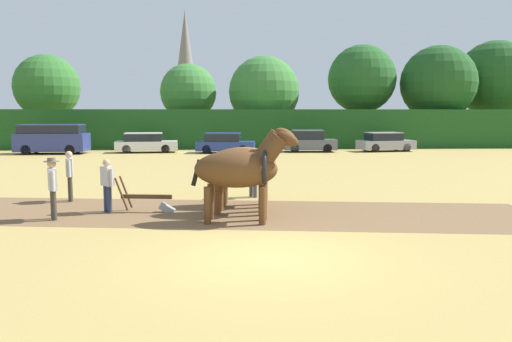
{
  "coord_description": "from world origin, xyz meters",
  "views": [
    {
      "loc": [
        -0.8,
        -9.7,
        2.87
      ],
      "look_at": [
        0.04,
        5.36,
        1.1
      ],
      "focal_mm": 35.0,
      "sensor_mm": 36.0,
      "label": 1
    }
  ],
  "objects_px": {
    "parked_car_center_left": "(225,143)",
    "parked_car_center": "(309,141)",
    "tree_left": "(188,92)",
    "draft_horse_lead_right": "(244,164)",
    "parked_van": "(52,139)",
    "draft_horse_lead_left": "(240,169)",
    "farmer_onlooker_left": "(53,184)",
    "tree_center": "(362,79)",
    "draft_horse_trail_left": "(248,162)",
    "tree_center_right": "(438,83)",
    "parked_car_center_right": "(385,142)",
    "farmer_beside_team": "(253,170)",
    "plow": "(151,201)",
    "tree_far_left": "(47,87)",
    "farmer_onlooker_right": "(70,172)",
    "church_spire": "(186,68)",
    "farmer_at_plow": "(107,182)",
    "tree_center_left": "(264,92)",
    "parked_car_left": "(146,143)",
    "tree_right": "(495,79)"
  },
  "relations": [
    {
      "from": "tree_center_left",
      "to": "farmer_onlooker_right",
      "type": "xyz_separation_m",
      "value": [
        -8.31,
        -27.8,
        -3.74
      ]
    },
    {
      "from": "draft_horse_lead_left",
      "to": "plow",
      "type": "bearing_deg",
      "value": 156.66
    },
    {
      "from": "parked_car_center",
      "to": "tree_left",
      "type": "bearing_deg",
      "value": 141.8
    },
    {
      "from": "plow",
      "to": "parked_car_left",
      "type": "height_order",
      "value": "parked_car_left"
    },
    {
      "from": "draft_horse_lead_right",
      "to": "plow",
      "type": "relative_size",
      "value": 1.53
    },
    {
      "from": "draft_horse_lead_right",
      "to": "draft_horse_trail_left",
      "type": "bearing_deg",
      "value": 90.3
    },
    {
      "from": "tree_right",
      "to": "parked_van",
      "type": "bearing_deg",
      "value": -165.56
    },
    {
      "from": "farmer_beside_team",
      "to": "tree_far_left",
      "type": "bearing_deg",
      "value": 83.63
    },
    {
      "from": "draft_horse_lead_left",
      "to": "farmer_onlooker_left",
      "type": "distance_m",
      "value": 5.06
    },
    {
      "from": "farmer_at_plow",
      "to": "draft_horse_lead_left",
      "type": "bearing_deg",
      "value": -61.5
    },
    {
      "from": "tree_far_left",
      "to": "parked_car_center",
      "type": "bearing_deg",
      "value": -21.49
    },
    {
      "from": "tree_left",
      "to": "parked_car_center",
      "type": "height_order",
      "value": "tree_left"
    },
    {
      "from": "draft_horse_trail_left",
      "to": "farmer_beside_team",
      "type": "relative_size",
      "value": 1.6
    },
    {
      "from": "tree_center_left",
      "to": "parked_car_left",
      "type": "distance_m",
      "value": 12.62
    },
    {
      "from": "tree_center",
      "to": "parked_van",
      "type": "distance_m",
      "value": 25.94
    },
    {
      "from": "parked_car_left",
      "to": "parked_car_center",
      "type": "relative_size",
      "value": 1.16
    },
    {
      "from": "tree_center",
      "to": "tree_center_right",
      "type": "xyz_separation_m",
      "value": [
        6.5,
        -0.95,
        -0.4
      ]
    },
    {
      "from": "tree_center_right",
      "to": "farmer_onlooker_right",
      "type": "bearing_deg",
      "value": -131.28
    },
    {
      "from": "plow",
      "to": "tree_far_left",
      "type": "bearing_deg",
      "value": 121.12
    },
    {
      "from": "farmer_onlooker_right",
      "to": "parked_car_center_right",
      "type": "distance_m",
      "value": 26.26
    },
    {
      "from": "farmer_onlooker_right",
      "to": "church_spire",
      "type": "bearing_deg",
      "value": 76.26
    },
    {
      "from": "tree_center_right",
      "to": "draft_horse_trail_left",
      "type": "distance_m",
      "value": 33.19
    },
    {
      "from": "tree_far_left",
      "to": "tree_center_right",
      "type": "bearing_deg",
      "value": -3.24
    },
    {
      "from": "church_spire",
      "to": "parked_van",
      "type": "bearing_deg",
      "value": -96.21
    },
    {
      "from": "parked_car_center",
      "to": "parked_car_center_right",
      "type": "relative_size",
      "value": 0.9
    },
    {
      "from": "tree_center",
      "to": "draft_horse_trail_left",
      "type": "relative_size",
      "value": 3.35
    },
    {
      "from": "tree_left",
      "to": "draft_horse_trail_left",
      "type": "xyz_separation_m",
      "value": [
        4.09,
        -29.51,
        -3.3
      ]
    },
    {
      "from": "tree_center_right",
      "to": "parked_car_center_right",
      "type": "relative_size",
      "value": 2.01
    },
    {
      "from": "church_spire",
      "to": "tree_center",
      "type": "bearing_deg",
      "value": -65.22
    },
    {
      "from": "parked_car_center",
      "to": "tree_far_left",
      "type": "bearing_deg",
      "value": 161.75
    },
    {
      "from": "farmer_beside_team",
      "to": "farmer_onlooker_right",
      "type": "relative_size",
      "value": 1.0
    },
    {
      "from": "tree_left",
      "to": "parked_car_center",
      "type": "bearing_deg",
      "value": -41.45
    },
    {
      "from": "tree_left",
      "to": "farmer_beside_team",
      "type": "distance_m",
      "value": 28.52
    },
    {
      "from": "church_spire",
      "to": "parked_car_left",
      "type": "height_order",
      "value": "church_spire"
    },
    {
      "from": "tree_center_left",
      "to": "parked_car_center_right",
      "type": "bearing_deg",
      "value": -41.94
    },
    {
      "from": "draft_horse_lead_right",
      "to": "farmer_onlooker_right",
      "type": "distance_m",
      "value": 6.05
    },
    {
      "from": "tree_right",
      "to": "draft_horse_lead_left",
      "type": "bearing_deg",
      "value": -126.88
    },
    {
      "from": "tree_right",
      "to": "farmer_beside_team",
      "type": "xyz_separation_m",
      "value": [
        -23.66,
        -28.36,
        -5.0
      ]
    },
    {
      "from": "tree_center_left",
      "to": "tree_left",
      "type": "bearing_deg",
      "value": 174.81
    },
    {
      "from": "tree_far_left",
      "to": "farmer_at_plow",
      "type": "bearing_deg",
      "value": -68.1
    },
    {
      "from": "parked_van",
      "to": "farmer_onlooker_left",
      "type": "bearing_deg",
      "value": -70.68
    },
    {
      "from": "draft_horse_lead_right",
      "to": "parked_van",
      "type": "xyz_separation_m",
      "value": [
        -12.77,
        21.61,
        -0.37
      ]
    },
    {
      "from": "farmer_at_plow",
      "to": "tree_center_right",
      "type": "bearing_deg",
      "value": 13.0
    },
    {
      "from": "draft_horse_lead_left",
      "to": "parked_van",
      "type": "bearing_deg",
      "value": 126.24
    },
    {
      "from": "tree_center",
      "to": "farmer_beside_team",
      "type": "relative_size",
      "value": 5.36
    },
    {
      "from": "farmer_onlooker_right",
      "to": "parked_car_center_right",
      "type": "height_order",
      "value": "farmer_onlooker_right"
    },
    {
      "from": "parked_car_center_left",
      "to": "parked_car_center",
      "type": "distance_m",
      "value": 6.23
    },
    {
      "from": "draft_horse_lead_right",
      "to": "parked_car_center_right",
      "type": "bearing_deg",
      "value": 70.7
    },
    {
      "from": "tree_left",
      "to": "tree_far_left",
      "type": "bearing_deg",
      "value": 179.02
    },
    {
      "from": "tree_center_left",
      "to": "draft_horse_lead_left",
      "type": "height_order",
      "value": "tree_center_left"
    }
  ]
}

